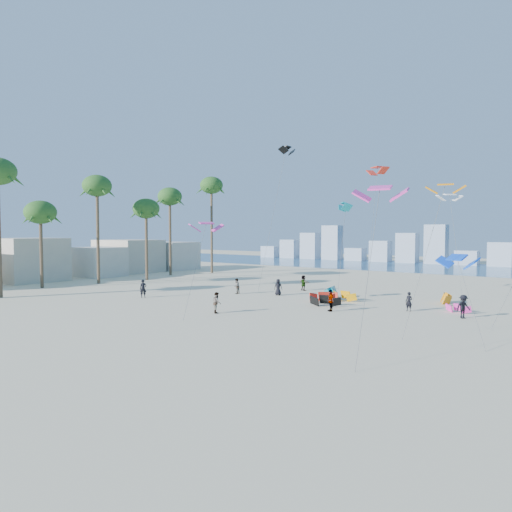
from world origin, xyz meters
The scene contains 10 objects.
ground centered at (0.00, 0.00, 0.00)m, with size 220.00×220.00×0.00m, color beige.
ocean centered at (0.00, 72.00, 0.01)m, with size 220.00×220.00×0.00m, color navy.
kitesurfer_near centered at (-8.04, 11.02, 0.94)m, with size 0.69×0.45×1.89m, color black.
kitesurfer_mid centered at (4.32, 8.75, 0.89)m, with size 0.86×0.67×1.78m, color gray.
kitesurfers_far centered at (8.87, 20.53, 0.90)m, with size 24.71×11.96×1.88m.
grounded_kites centered at (11.53, 21.60, 0.48)m, with size 14.75×10.40×1.10m.
flying_kites centered at (15.17, 22.24, 10.99)m, with size 28.85×39.10×17.05m.
palm_row centered at (-22.72, 16.19, 11.50)m, with size 8.52×44.80×16.02m.
beachfront_buildings centered at (-33.69, 20.82, 2.67)m, with size 11.50×43.00×6.00m.
distant_skyline centered at (-1.19, 82.00, 3.09)m, with size 85.00×3.00×8.40m.
Camera 1 is at (30.57, -20.49, 6.90)m, focal length 32.69 mm.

